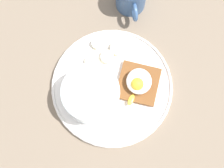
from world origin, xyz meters
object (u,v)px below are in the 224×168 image
(toast_slice, at_px, (138,83))
(banana_slice_left, at_px, (97,43))
(banana_slice_front, at_px, (108,57))
(banana_slice_back, at_px, (92,62))
(poached_egg, at_px, (139,82))
(oatmeal_bowl, at_px, (91,95))
(banana_slice_right, at_px, (117,48))

(toast_slice, height_order, banana_slice_left, banana_slice_left)
(banana_slice_front, distance_m, banana_slice_back, 0.04)
(toast_slice, height_order, poached_egg, poached_egg)
(oatmeal_bowl, distance_m, banana_slice_back, 0.09)
(banana_slice_left, xyz_separation_m, banana_slice_right, (0.01, 0.05, 0.00))
(banana_slice_back, bearing_deg, oatmeal_bowl, 5.78)
(toast_slice, bearing_deg, banana_slice_back, -111.68)
(toast_slice, relative_size, banana_slice_back, 2.49)
(banana_slice_back, bearing_deg, banana_slice_left, 170.12)
(poached_egg, bearing_deg, banana_slice_left, -132.15)
(banana_slice_front, bearing_deg, banana_slice_back, -67.99)
(banana_slice_left, height_order, banana_slice_back, banana_slice_left)
(oatmeal_bowl, distance_m, poached_egg, 0.11)
(oatmeal_bowl, height_order, toast_slice, oatmeal_bowl)
(oatmeal_bowl, bearing_deg, banana_slice_back, -174.22)
(oatmeal_bowl, relative_size, banana_slice_front, 2.74)
(poached_egg, distance_m, banana_slice_front, 0.10)
(toast_slice, bearing_deg, oatmeal_bowl, -68.46)
(oatmeal_bowl, distance_m, banana_slice_left, 0.14)
(poached_egg, distance_m, banana_slice_left, 0.14)
(toast_slice, bearing_deg, banana_slice_front, -127.98)
(poached_egg, height_order, banana_slice_front, poached_egg)
(banana_slice_left, bearing_deg, banana_slice_back, -9.88)
(poached_egg, relative_size, banana_slice_front, 1.88)
(oatmeal_bowl, xyz_separation_m, banana_slice_right, (-0.12, 0.05, -0.03))
(toast_slice, relative_size, banana_slice_left, 3.16)
(banana_slice_left, relative_size, banana_slice_right, 0.68)
(toast_slice, xyz_separation_m, banana_slice_left, (-0.09, -0.11, -0.00))
(toast_slice, xyz_separation_m, poached_egg, (0.00, -0.00, 0.02))
(banana_slice_left, xyz_separation_m, banana_slice_back, (0.05, -0.01, -0.00))
(oatmeal_bowl, height_order, banana_slice_left, oatmeal_bowl)
(toast_slice, height_order, banana_slice_back, toast_slice)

